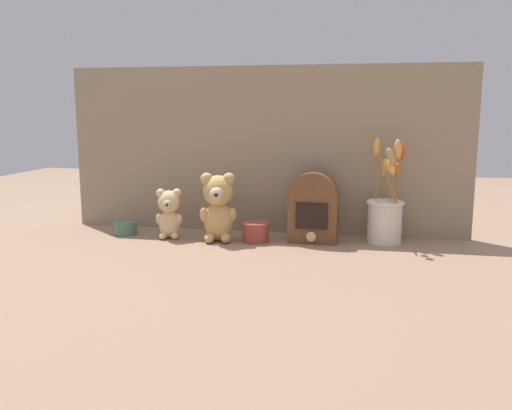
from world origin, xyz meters
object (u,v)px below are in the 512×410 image
object	(u,v)px
vintage_radio	(313,207)
teddy_bear_large	(218,206)
flower_vase	(385,214)
decorative_tin_tall	(126,228)
decorative_tin_short	(256,232)
teddy_bear_medium	(169,212)

from	to	relation	value
vintage_radio	teddy_bear_large	bearing A→B (deg)	-169.32
teddy_bear_large	flower_vase	bearing A→B (deg)	8.67
flower_vase	decorative_tin_tall	bearing A→B (deg)	-176.70
teddy_bear_large	decorative_tin_tall	distance (m)	0.36
decorative_tin_tall	decorative_tin_short	distance (m)	0.47
teddy_bear_medium	flower_vase	size ratio (longest dim) A/B	0.50
decorative_tin_tall	decorative_tin_short	xyz separation A→B (m)	(0.47, -0.01, 0.01)
decorative_tin_short	flower_vase	bearing A→B (deg)	8.70
flower_vase	decorative_tin_short	world-z (taller)	flower_vase
teddy_bear_large	teddy_bear_medium	size ratio (longest dim) A/B	1.35
teddy_bear_medium	decorative_tin_short	distance (m)	0.30
teddy_bear_large	teddy_bear_medium	world-z (taller)	teddy_bear_large
teddy_bear_large	decorative_tin_short	distance (m)	0.15
flower_vase	decorative_tin_tall	size ratio (longest dim) A/B	4.20
vintage_radio	teddy_bear_medium	bearing A→B (deg)	-174.33
teddy_bear_medium	flower_vase	world-z (taller)	flower_vase
teddy_bear_medium	decorative_tin_tall	size ratio (longest dim) A/B	2.08
teddy_bear_large	decorative_tin_tall	size ratio (longest dim) A/B	2.80
vintage_radio	decorative_tin_tall	distance (m)	0.66
teddy_bear_medium	decorative_tin_short	world-z (taller)	teddy_bear_medium
decorative_tin_tall	flower_vase	bearing A→B (deg)	3.30
vintage_radio	decorative_tin_short	xyz separation A→B (m)	(-0.19, -0.04, -0.08)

